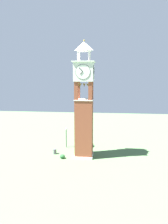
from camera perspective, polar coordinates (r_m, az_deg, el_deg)
ground at (r=35.11m, az=0.00°, el=-11.55°), size 80.00×80.00×0.00m
clock_tower at (r=33.11m, az=-0.00°, el=0.88°), size 3.24×3.24×17.82m
park_bench at (r=39.03m, az=1.73°, el=-8.58°), size 0.88×1.66×0.95m
lamp_post at (r=38.52m, az=-4.71°, el=-5.75°), size 0.36×0.36×3.55m
trash_bin at (r=36.19m, az=-7.70°, el=-10.30°), size 0.52×0.52×0.80m
shrub_near_entry at (r=34.27m, az=-5.73°, el=-11.58°), size 0.80×0.80×0.63m
shrub_left_of_tower at (r=38.64m, az=-1.59°, el=-8.97°), size 1.23×1.23×0.71m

